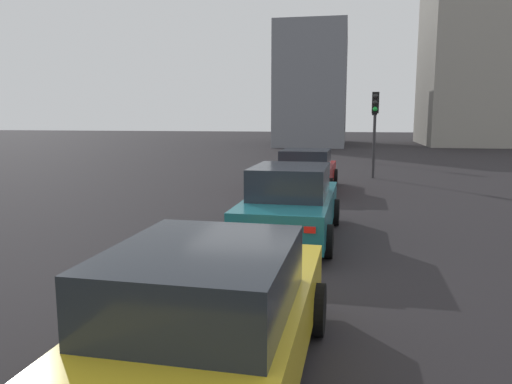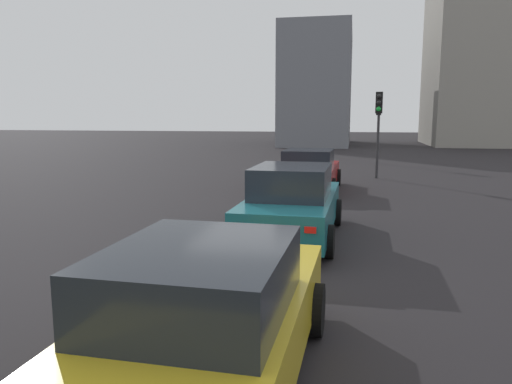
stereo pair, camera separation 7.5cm
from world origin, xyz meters
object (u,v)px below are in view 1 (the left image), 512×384
(car_red_lead, at_px, (306,170))
(car_teal_second, at_px, (291,203))
(car_yellow_third, at_px, (209,320))
(traffic_light_near_right, at_px, (374,117))
(traffic_light_near_left, at_px, (375,116))

(car_red_lead, relative_size, car_teal_second, 1.00)
(car_teal_second, height_order, car_yellow_third, car_teal_second)
(car_red_lead, bearing_deg, car_yellow_third, -177.41)
(car_red_lead, height_order, car_yellow_third, car_yellow_third)
(car_red_lead, xyz_separation_m, car_teal_second, (-7.07, -0.27, 0.05))
(car_yellow_third, relative_size, traffic_light_near_right, 1.25)
(car_red_lead, distance_m, car_teal_second, 7.08)
(car_yellow_third, distance_m, traffic_light_near_left, 17.49)
(car_teal_second, bearing_deg, traffic_light_near_right, -7.10)
(car_yellow_third, xyz_separation_m, traffic_light_near_right, (24.06, -2.69, 1.90))
(car_red_lead, relative_size, traffic_light_near_right, 1.29)
(car_yellow_third, relative_size, traffic_light_near_left, 1.24)
(traffic_light_near_left, bearing_deg, car_yellow_third, -0.01)
(car_teal_second, xyz_separation_m, traffic_light_near_right, (17.94, -2.62, 1.85))
(car_red_lead, distance_m, car_yellow_third, 13.19)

